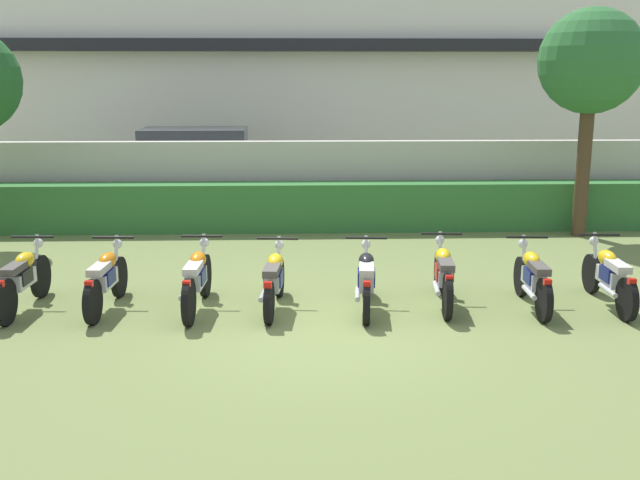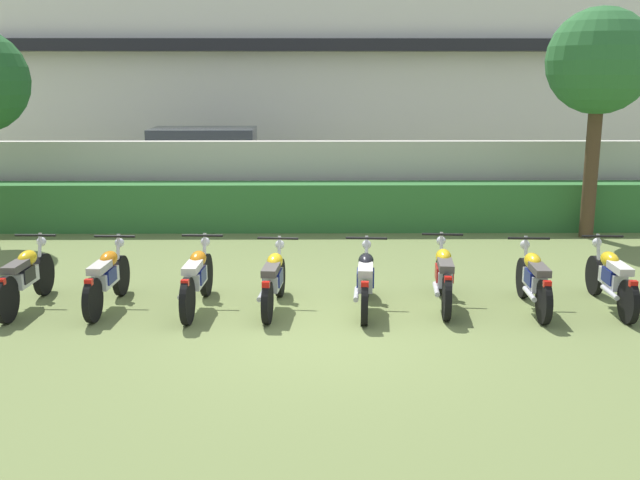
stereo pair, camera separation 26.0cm
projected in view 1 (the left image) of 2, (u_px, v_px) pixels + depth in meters
ground at (323, 328)px, 9.63m from camera, size 60.00×60.00×0.00m
building at (305, 56)px, 24.87m from camera, size 23.01×6.50×7.78m
compound_wall at (311, 183)px, 16.22m from camera, size 21.86×0.30×1.84m
hedge_row at (312, 207)px, 15.62m from camera, size 17.49×0.70×1.02m
parked_car at (201, 165)px, 19.31m from camera, size 4.52×2.11×1.89m
tree_far_side at (591, 64)px, 14.45m from camera, size 2.07×2.07×4.55m
motorcycle_in_row_0 at (23, 279)px, 10.27m from camera, size 0.60×1.92×0.98m
motorcycle_in_row_1 at (106, 279)px, 10.31m from camera, size 0.60×1.86×0.96m
motorcycle_in_row_2 at (197, 279)px, 10.29m from camera, size 0.60×1.96×0.98m
motorcycle_in_row_3 at (274, 279)px, 10.32m from camera, size 0.60×1.82×0.94m
motorcycle_in_row_4 at (366, 279)px, 10.32m from camera, size 0.60×1.84×0.95m
motorcycle_in_row_5 at (443, 275)px, 10.50m from camera, size 0.60×1.87×0.97m
motorcycle_in_row_6 at (533, 278)px, 10.37m from camera, size 0.60×1.80×0.96m
motorcycle_in_row_7 at (609, 276)px, 10.48m from camera, size 0.60×1.92×0.95m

